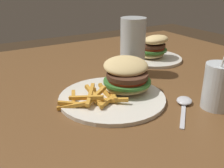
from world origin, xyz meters
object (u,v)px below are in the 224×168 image
at_px(meal_plate_near, 119,86).
at_px(spoon, 184,102).
at_px(meal_plate_far, 153,51).
at_px(beer_glass, 133,49).
at_px(juice_glass, 218,88).

xyz_separation_m(meal_plate_near, spoon, (0.12, -0.13, -0.03)).
bearing_deg(meal_plate_near, meal_plate_far, 36.78).
height_order(beer_glass, spoon, beer_glass).
height_order(spoon, meal_plate_far, meal_plate_far).
distance_m(beer_glass, spoon, 0.27).
bearing_deg(beer_glass, spoon, -93.70).
bearing_deg(meal_plate_far, juice_glass, -106.48).
bearing_deg(juice_glass, beer_glass, 97.32).
distance_m(juice_glass, spoon, 0.09).
distance_m(beer_glass, meal_plate_far, 0.18).
bearing_deg(spoon, meal_plate_near, 89.48).
relative_size(beer_glass, juice_glass, 1.10).
relative_size(meal_plate_near, spoon, 2.20).
height_order(meal_plate_near, juice_glass, juice_glass).
distance_m(meal_plate_near, spoon, 0.17).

